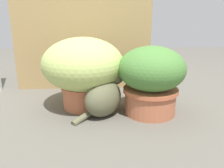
{
  "coord_description": "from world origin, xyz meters",
  "views": [
    {
      "loc": [
        0.08,
        -1.26,
        0.58
      ],
      "look_at": [
        0.15,
        0.08,
        0.18
      ],
      "focal_mm": 36.84,
      "sensor_mm": 36.0,
      "label": 1
    }
  ],
  "objects": [
    {
      "name": "grass_planter",
      "position": [
        -0.02,
        0.16,
        0.26
      ],
      "size": [
        0.51,
        0.51,
        0.45
      ],
      "color": "#BD6945",
      "rests_on": "ground"
    },
    {
      "name": "cat",
      "position": [
        0.11,
        0.03,
        0.12
      ],
      "size": [
        0.34,
        0.31,
        0.32
      ],
      "color": "#5F5F43",
      "rests_on": "ground"
    },
    {
      "name": "leafy_planter",
      "position": [
        0.38,
        0.05,
        0.22
      ],
      "size": [
        0.4,
        0.4,
        0.41
      ],
      "color": "#B36443",
      "rests_on": "ground"
    },
    {
      "name": "mushroom_ornament_red",
      "position": [
        0.02,
        0.09,
        0.09
      ],
      "size": [
        0.08,
        0.08,
        0.13
      ],
      "color": "#EDE6CD",
      "rests_on": "ground"
    },
    {
      "name": "mushroom_ornament_pink",
      "position": [
        -0.03,
        0.08,
        0.09
      ],
      "size": [
        0.09,
        0.09,
        0.14
      ],
      "color": "silver",
      "rests_on": "ground"
    },
    {
      "name": "cardboard_backdrop",
      "position": [
        -0.05,
        0.58,
        0.4
      ],
      "size": [
        1.07,
        0.03,
        0.79
      ],
      "primitive_type": "cube",
      "color": "#A68754",
      "rests_on": "ground"
    },
    {
      "name": "ground_plane",
      "position": [
        0.0,
        0.0,
        0.0
      ],
      "size": [
        6.0,
        6.0,
        0.0
      ],
      "primitive_type": "plane",
      "color": "#5C5950"
    }
  ]
}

